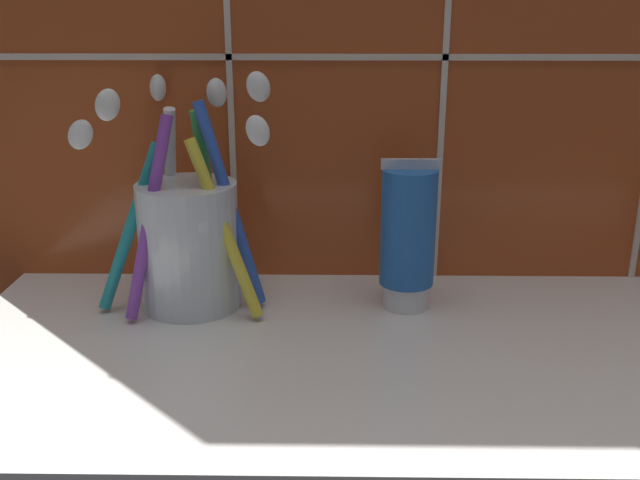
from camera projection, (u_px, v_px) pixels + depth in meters
sink_counter at (435, 360)px, 50.13cm from camera, size 69.39×28.73×2.00cm
toothbrush_cup at (189, 237)px, 55.15cm from camera, size 15.57×12.00×18.47cm
toothpaste_tube at (408, 236)px, 54.86cm from camera, size 4.44×4.23×11.89cm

